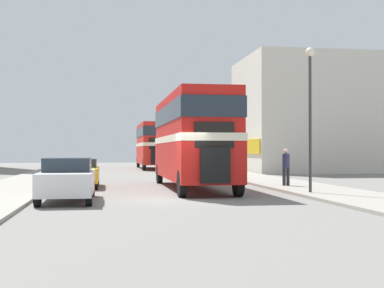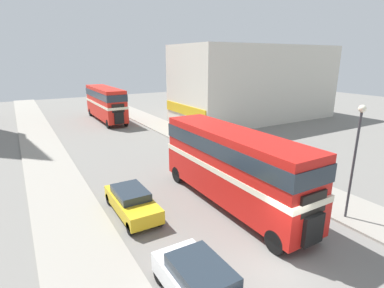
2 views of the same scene
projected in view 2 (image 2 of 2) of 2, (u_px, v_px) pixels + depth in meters
The scene contains 9 objects.
ground_plane at pixel (280, 266), 12.12m from camera, with size 120.00×120.00×0.00m, color slate.
sidewalk_right at pixel (374, 220), 15.41m from camera, with size 3.50×120.00×0.12m.
double_decker_bus at pixel (232, 162), 16.49m from camera, with size 2.53×10.96×4.31m.
bus_distant at pixel (105, 101), 39.23m from camera, with size 2.48×11.19×4.38m.
car_parked_near at pixel (203, 287), 9.92m from camera, with size 1.81×4.57×1.54m.
car_parked_mid at pixel (132, 201), 15.95m from camera, with size 1.74×4.45×1.39m.
pedestrian_walking at pixel (291, 172), 18.95m from camera, with size 0.35×0.35×1.76m.
street_lamp at pixel (356, 146), 14.57m from camera, with size 0.36×0.36×5.86m.
shop_building_block at pixel (255, 83), 40.21m from camera, with size 21.71×9.75×9.63m.
Camera 2 is at (-8.33, -7.00, 8.11)m, focal length 28.00 mm.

